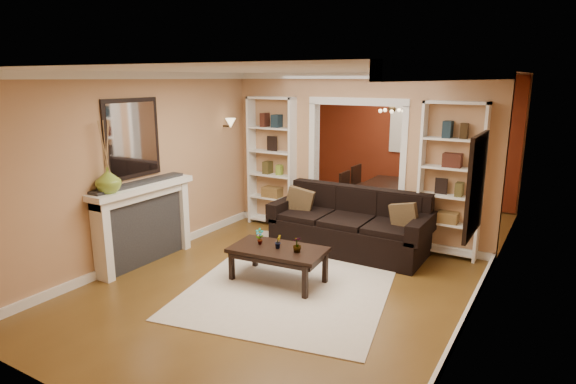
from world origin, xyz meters
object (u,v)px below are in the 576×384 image
Objects in this scene: bookshelf_left at (272,162)px; bookshelf_right at (451,181)px; dining_table at (387,200)px; fireplace at (145,224)px; sofa at (349,221)px; coffee_table at (278,265)px.

bookshelf_right is at bearing 0.00° from bookshelf_left.
bookshelf_right reaches higher than dining_table.
bookshelf_left is 1.33× the size of dining_table.
fireplace is 0.98× the size of dining_table.
fireplace is at bearing -139.72° from sofa.
bookshelf_left is at bearing 180.00° from bookshelf_right.
bookshelf_right is at bearing -137.36° from dining_table.
bookshelf_left is (-1.44, 2.13, 0.92)m from coffee_table.
dining_table is at bearing 62.52° from fireplace.
coffee_table is 0.53× the size of bookshelf_left.
sofa is 1.97× the size of coffee_table.
fireplace is (-1.98, -0.40, 0.35)m from coffee_table.
sofa is 1.05× the size of bookshelf_left.
dining_table reaches higher than coffee_table.
fireplace is (-2.30, -1.95, 0.11)m from sofa.
sofa is 3.02m from fireplace.
coffee_table is at bearing -55.93° from bookshelf_left.
bookshelf_right is 2.35m from dining_table.
fireplace is 4.68m from dining_table.
bookshelf_right is 1.33× the size of dining_table.
fireplace is (-0.54, -2.53, -0.57)m from bookshelf_left.
bookshelf_left and bookshelf_right have the same top height.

